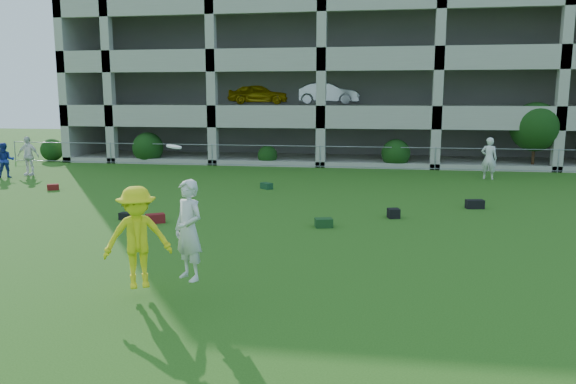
% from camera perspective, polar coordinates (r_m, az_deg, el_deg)
% --- Properties ---
extents(ground, '(100.00, 100.00, 0.00)m').
position_cam_1_polar(ground, '(11.88, -6.61, -8.99)').
color(ground, '#235114').
rests_on(ground, ground).
extents(bystander_a, '(1.01, 0.96, 1.66)m').
position_cam_1_polar(bystander_a, '(29.43, -26.80, 2.88)').
color(bystander_a, navy).
rests_on(bystander_a, ground).
extents(bystander_b, '(1.11, 0.48, 1.89)m').
position_cam_1_polar(bystander_b, '(29.95, -24.90, 3.35)').
color(bystander_b, white).
rests_on(bystander_b, ground).
extents(bystander_e, '(0.80, 0.64, 1.94)m').
position_cam_1_polar(bystander_e, '(27.46, 19.74, 3.24)').
color(bystander_e, silver).
rests_on(bystander_e, ground).
extents(bag_red_a, '(0.62, 0.55, 0.28)m').
position_cam_1_polar(bag_red_a, '(17.47, -13.33, -2.63)').
color(bag_red_a, '#53120E').
rests_on(bag_red_a, ground).
extents(bag_black_b, '(0.44, 0.31, 0.22)m').
position_cam_1_polar(bag_black_b, '(18.17, -16.12, -2.37)').
color(bag_black_b, black).
rests_on(bag_black_b, ground).
extents(bag_green_c, '(0.58, 0.47, 0.26)m').
position_cam_1_polar(bag_green_c, '(16.51, 3.65, -3.14)').
color(bag_green_c, black).
rests_on(bag_green_c, ground).
extents(crate_d, '(0.43, 0.43, 0.30)m').
position_cam_1_polar(crate_d, '(18.01, 10.67, -2.14)').
color(crate_d, black).
rests_on(crate_d, ground).
extents(bag_black_e, '(0.64, 0.40, 0.30)m').
position_cam_1_polar(bag_black_e, '(20.22, 18.44, -1.18)').
color(bag_black_e, black).
rests_on(bag_black_e, ground).
extents(bag_red_f, '(0.53, 0.48, 0.24)m').
position_cam_1_polar(bag_red_f, '(24.90, -22.76, 0.47)').
color(bag_red_f, '#59100F').
rests_on(bag_red_f, ground).
extents(bag_green_g, '(0.58, 0.55, 0.25)m').
position_cam_1_polar(bag_green_g, '(23.26, -2.20, 0.63)').
color(bag_green_g, '#13351E').
rests_on(bag_green_g, ground).
extents(frisbee_contest, '(2.24, 1.30, 2.72)m').
position_cam_1_polar(frisbee_contest, '(10.74, -13.95, -4.33)').
color(frisbee_contest, yellow).
rests_on(frisbee_contest, ground).
extents(parking_garage, '(30.00, 14.00, 12.00)m').
position_cam_1_polar(parking_garage, '(38.70, 4.75, 12.97)').
color(parking_garage, '#9E998C').
rests_on(parking_garage, ground).
extents(fence, '(36.06, 0.06, 1.20)m').
position_cam_1_polar(fence, '(30.14, 3.28, 3.64)').
color(fence, gray).
rests_on(fence, ground).
extents(shrub_row, '(34.38, 2.52, 3.50)m').
position_cam_1_polar(shrub_row, '(30.63, 12.05, 5.22)').
color(shrub_row, '#163D11').
rests_on(shrub_row, ground).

